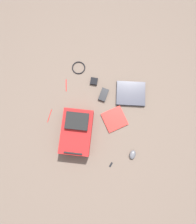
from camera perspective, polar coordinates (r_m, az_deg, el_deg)
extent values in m
plane|color=brown|center=(2.10, -0.69, -0.17)|extent=(3.59, 3.59, 0.00)
cube|color=maroon|center=(2.01, -6.16, -5.82)|extent=(0.33, 0.47, 0.16)
cube|color=black|center=(1.92, -6.09, -2.62)|extent=(0.23, 0.18, 0.04)
cylinder|color=black|center=(1.92, -7.23, -11.74)|extent=(0.18, 0.03, 0.02)
cube|color=#24242C|center=(2.17, 9.40, 5.24)|extent=(0.34, 0.31, 0.02)
cube|color=#2D2D38|center=(2.15, 9.47, 5.35)|extent=(0.34, 0.30, 0.01)
cube|color=silver|center=(2.09, 4.78, -2.07)|extent=(0.30, 0.30, 0.01)
cube|color=red|center=(2.08, 4.80, -2.03)|extent=(0.31, 0.31, 0.00)
ellipsoid|color=#4C4C51|center=(2.09, 9.95, -12.05)|extent=(0.07, 0.10, 0.04)
torus|color=black|center=(2.25, -5.62, 12.60)|extent=(0.15, 0.15, 0.01)
cube|color=black|center=(2.13, 1.61, 4.99)|extent=(0.10, 0.15, 0.03)
cylinder|color=red|center=(2.20, -9.19, 7.64)|extent=(0.04, 0.14, 0.01)
cylinder|color=red|center=(2.16, -13.82, -1.08)|extent=(0.02, 0.14, 0.01)
cube|color=black|center=(2.17, -1.18, 8.85)|extent=(0.08, 0.08, 0.03)
cube|color=black|center=(2.08, 3.75, -14.94)|extent=(0.04, 0.05, 0.01)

